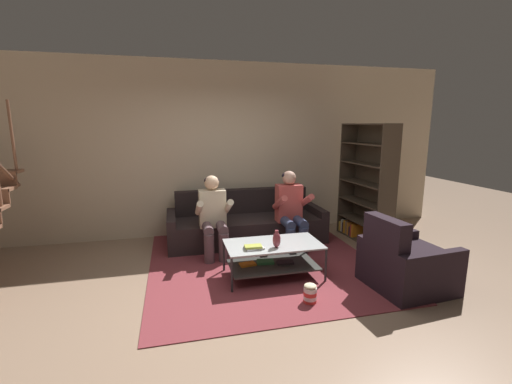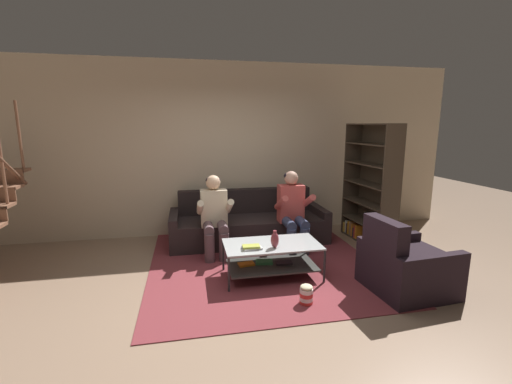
{
  "view_description": "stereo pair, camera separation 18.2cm",
  "coord_description": "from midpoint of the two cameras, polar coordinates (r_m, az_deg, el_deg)",
  "views": [
    {
      "loc": [
        -0.74,
        -3.4,
        1.87
      ],
      "look_at": [
        0.31,
        0.88,
        1.0
      ],
      "focal_mm": 24.0,
      "sensor_mm": 36.0,
      "label": 1
    },
    {
      "loc": [
        -0.56,
        -3.44,
        1.87
      ],
      "look_at": [
        0.31,
        0.88,
        1.0
      ],
      "focal_mm": 24.0,
      "sensor_mm": 36.0,
      "label": 2
    }
  ],
  "objects": [
    {
      "name": "area_rug",
      "position": [
        4.93,
        1.8,
        -11.08
      ],
      "size": [
        3.0,
        3.35,
        0.01
      ],
      "color": "brown",
      "rests_on": "ground"
    },
    {
      "name": "armchair",
      "position": [
        4.35,
        24.77,
        -11.29
      ],
      "size": [
        0.91,
        0.88,
        0.87
      ],
      "color": "black",
      "rests_on": "ground"
    },
    {
      "name": "book_stack",
      "position": [
        4.07,
        0.56,
        -9.2
      ],
      "size": [
        0.24,
        0.17,
        0.05
      ],
      "color": "silver",
      "rests_on": "coffee_table"
    },
    {
      "name": "person_seated_left",
      "position": [
        4.93,
        -5.88,
        -3.51
      ],
      "size": [
        0.5,
        0.58,
        1.16
      ],
      "color": "#5F484D",
      "rests_on": "ground"
    },
    {
      "name": "vase",
      "position": [
        4.1,
        4.43,
        -7.94
      ],
      "size": [
        0.1,
        0.1,
        0.21
      ],
      "color": "maroon",
      "rests_on": "coffee_table"
    },
    {
      "name": "back_partition",
      "position": [
        5.93,
        -5.15,
        7.04
      ],
      "size": [
        8.4,
        0.12,
        2.9
      ],
      "primitive_type": "cube",
      "color": "beige",
      "rests_on": "ground"
    },
    {
      "name": "bookshelf",
      "position": [
        5.8,
        19.42,
        0.27
      ],
      "size": [
        0.38,
        1.13,
        1.89
      ],
      "color": "#44372A",
      "rests_on": "ground"
    },
    {
      "name": "couch",
      "position": [
        5.61,
        -0.34,
        -5.44
      ],
      "size": [
        2.49,
        0.88,
        0.81
      ],
      "color": "#2A2121",
      "rests_on": "ground"
    },
    {
      "name": "ground",
      "position": [
        3.95,
        -0.62,
        -17.14
      ],
      "size": [
        16.8,
        16.8,
        0.0
      ],
      "primitive_type": "plane",
      "color": "#987A62"
    },
    {
      "name": "coffee_table",
      "position": [
        4.31,
        3.79,
        -10.42
      ],
      "size": [
        1.17,
        0.63,
        0.43
      ],
      "color": "#B4B9BA",
      "rests_on": "ground"
    },
    {
      "name": "person_seated_right",
      "position": [
        5.17,
        7.15,
        -2.7
      ],
      "size": [
        0.5,
        0.58,
        1.19
      ],
      "color": "#384263",
      "rests_on": "ground"
    },
    {
      "name": "popcorn_tub",
      "position": [
        3.82,
        9.79,
        -16.5
      ],
      "size": [
        0.14,
        0.14,
        0.22
      ],
      "color": "red",
      "rests_on": "ground"
    }
  ]
}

